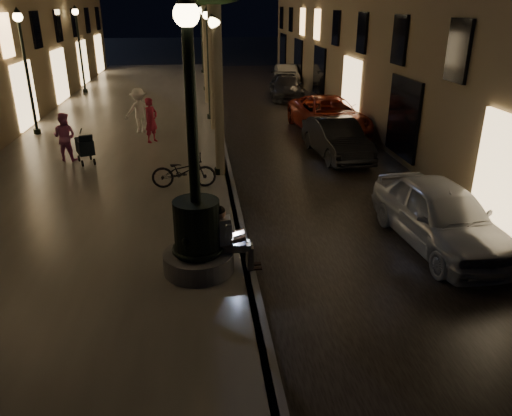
{
  "coord_description": "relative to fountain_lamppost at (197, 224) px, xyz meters",
  "views": [
    {
      "loc": [
        -0.9,
        -6.84,
        5.2
      ],
      "look_at": [
        0.27,
        3.0,
        1.08
      ],
      "focal_mm": 35.0,
      "sensor_mm": 36.0,
      "label": 1
    }
  ],
  "objects": [
    {
      "name": "lamp_left_c",
      "position": [
        -6.4,
        22.0,
        2.02
      ],
      "size": [
        0.36,
        0.36,
        4.81
      ],
      "color": "black",
      "rests_on": "promenade"
    },
    {
      "name": "lamp_curb_a",
      "position": [
        0.7,
        6.0,
        2.02
      ],
      "size": [
        0.36,
        0.36,
        4.81
      ],
      "color": "black",
      "rests_on": "promenade"
    },
    {
      "name": "pedestrian_red",
      "position": [
        -1.64,
        10.15,
        -0.17
      ],
      "size": [
        0.69,
        0.73,
        1.68
      ],
      "primitive_type": "imported",
      "rotation": [
        0.0,
        0.0,
        0.9
      ],
      "color": "#B1233E",
      "rests_on": "promenade"
    },
    {
      "name": "car_second",
      "position": [
        5.0,
        8.03,
        -0.54
      ],
      "size": [
        1.75,
        4.17,
        1.34
      ],
      "primitive_type": "imported",
      "rotation": [
        0.0,
        0.0,
        0.08
      ],
      "color": "black",
      "rests_on": "ground"
    },
    {
      "name": "car_fifth",
      "position": [
        6.2,
        24.99,
        -0.58
      ],
      "size": [
        1.57,
        3.92,
        1.27
      ],
      "primitive_type": "imported",
      "rotation": [
        0.0,
        0.0,
        -0.06
      ],
      "color": "#ACACA7",
      "rests_on": "ground"
    },
    {
      "name": "promenade",
      "position": [
        -3.0,
        13.0,
        -1.11
      ],
      "size": [
        8.0,
        45.0,
        0.2
      ],
      "primitive_type": "cube",
      "color": "#625E56",
      "rests_on": "ground"
    },
    {
      "name": "fountain_lamppost",
      "position": [
        0.0,
        0.0,
        0.0
      ],
      "size": [
        1.4,
        1.4,
        5.21
      ],
      "color": "#59595B",
      "rests_on": "promenade"
    },
    {
      "name": "lamp_curb_b",
      "position": [
        0.7,
        14.0,
        2.02
      ],
      "size": [
        0.36,
        0.36,
        4.81
      ],
      "color": "black",
      "rests_on": "promenade"
    },
    {
      "name": "lamp_curb_c",
      "position": [
        0.7,
        22.0,
        2.02
      ],
      "size": [
        0.36,
        0.36,
        4.81
      ],
      "color": "black",
      "rests_on": "promenade"
    },
    {
      "name": "bicycle",
      "position": [
        -0.36,
        4.93,
        -0.53
      ],
      "size": [
        1.84,
        0.66,
        0.96
      ],
      "primitive_type": "imported",
      "rotation": [
        0.0,
        0.0,
        1.56
      ],
      "color": "black",
      "rests_on": "promenade"
    },
    {
      "name": "seated_man_laptop",
      "position": [
        0.61,
        0.0,
        -0.29
      ],
      "size": [
        1.01,
        0.34,
        1.38
      ],
      "color": "tan",
      "rests_on": "promenade"
    },
    {
      "name": "car_third",
      "position": [
        5.59,
        11.51,
        -0.47
      ],
      "size": [
        2.77,
        5.49,
        1.49
      ],
      "primitive_type": "imported",
      "rotation": [
        0.0,
        0.0,
        0.06
      ],
      "color": "maroon",
      "rests_on": "ground"
    },
    {
      "name": "pedestrian_pink",
      "position": [
        -4.33,
        8.09,
        -0.2
      ],
      "size": [
        0.93,
        0.81,
        1.62
      ],
      "primitive_type": "imported",
      "rotation": [
        0.0,
        0.0,
        2.85
      ],
      "color": "pink",
      "rests_on": "promenade"
    },
    {
      "name": "pedestrian_white",
      "position": [
        -2.23,
        11.73,
        -0.11
      ],
      "size": [
        1.32,
        1.03,
        1.8
      ],
      "primitive_type": "imported",
      "rotation": [
        0.0,
        0.0,
        3.5
      ],
      "color": "white",
      "rests_on": "promenade"
    },
    {
      "name": "lamp_left_b",
      "position": [
        -6.4,
        12.0,
        2.02
      ],
      "size": [
        0.36,
        0.36,
        4.81
      ],
      "color": "black",
      "rests_on": "promenade"
    },
    {
      "name": "cobble_lane",
      "position": [
        4.0,
        13.0,
        -1.2
      ],
      "size": [
        6.0,
        45.0,
        0.02
      ],
      "primitive_type": "cube",
      "color": "black",
      "rests_on": "ground"
    },
    {
      "name": "car_rear",
      "position": [
        5.25,
        19.86,
        -0.57
      ],
      "size": [
        2.17,
        4.54,
        1.28
      ],
      "primitive_type": "imported",
      "rotation": [
        0.0,
        0.0,
        -0.09
      ],
      "color": "#29292D",
      "rests_on": "ground"
    },
    {
      "name": "lamp_curb_d",
      "position": [
        0.7,
        30.0,
        2.02
      ],
      "size": [
        0.36,
        0.36,
        4.81
      ],
      "color": "black",
      "rests_on": "promenade"
    },
    {
      "name": "ground",
      "position": [
        1.0,
        13.0,
        -1.21
      ],
      "size": [
        120.0,
        120.0,
        0.0
      ],
      "primitive_type": "plane",
      "color": "black",
      "rests_on": "ground"
    },
    {
      "name": "car_front",
      "position": [
        5.46,
        0.89,
        -0.47
      ],
      "size": [
        2.07,
        4.47,
        1.48
      ],
      "primitive_type": "imported",
      "rotation": [
        0.0,
        0.0,
        0.07
      ],
      "color": "#9DA1A5",
      "rests_on": "ground"
    },
    {
      "name": "curb_strip",
      "position": [
        1.0,
        13.0,
        -1.11
      ],
      "size": [
        0.25,
        45.0,
        0.2
      ],
      "primitive_type": "cube",
      "color": "#59595B",
      "rests_on": "ground"
    },
    {
      "name": "stroller",
      "position": [
        -3.62,
        7.63,
        -0.44
      ],
      "size": [
        0.73,
        1.12,
        1.15
      ],
      "rotation": [
        0.0,
        0.0,
        0.37
      ],
      "color": "black",
      "rests_on": "promenade"
    }
  ]
}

